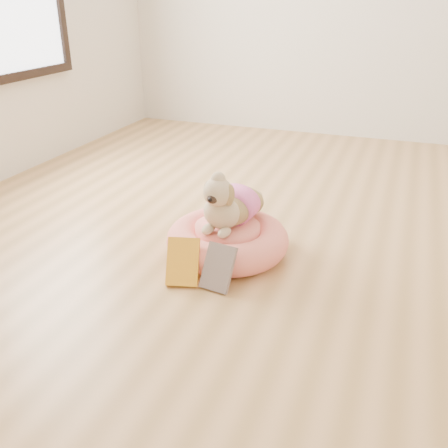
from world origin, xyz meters
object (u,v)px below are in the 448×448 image
(dog, at_px, (229,195))
(book_white, at_px, (218,267))
(pet_bed, at_px, (228,240))
(book_yellow, at_px, (183,262))

(dog, xyz_separation_m, book_white, (0.07, -0.32, -0.22))
(pet_bed, relative_size, dog, 1.43)
(dog, height_order, book_white, dog)
(dog, relative_size, book_white, 2.04)
(pet_bed, bearing_deg, book_yellow, -106.68)
(pet_bed, height_order, dog, dog)
(book_yellow, height_order, book_white, book_yellow)
(book_white, bearing_deg, pet_bed, 111.19)
(pet_bed, height_order, book_yellow, book_yellow)
(book_white, bearing_deg, dog, 110.01)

